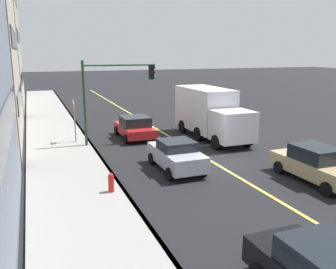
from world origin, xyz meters
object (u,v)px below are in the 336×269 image
at_px(car_tan, 316,164).
at_px(traffic_light_mast, 114,87).
at_px(car_silver, 176,155).
at_px(truck_white, 210,112).
at_px(street_sign_post, 75,118).
at_px(car_red, 135,127).
at_px(fire_hydrant, 111,184).

relative_size(car_tan, traffic_light_mast, 0.86).
bearing_deg(car_silver, truck_white, -40.54).
bearing_deg(car_silver, street_sign_post, 29.75).
bearing_deg(truck_white, car_red, 70.61).
distance_m(car_tan, street_sign_post, 14.17).
height_order(car_red, car_tan, car_tan).
relative_size(traffic_light_mast, street_sign_post, 1.82).
height_order(car_silver, street_sign_post, street_sign_post).
xyz_separation_m(car_red, car_tan, (-10.97, -5.26, 0.04)).
bearing_deg(fire_hydrant, street_sign_post, 1.94).
bearing_deg(car_red, car_silver, -179.63).
bearing_deg(fire_hydrant, truck_white, -48.15).
bearing_deg(car_red, traffic_light_mast, 129.49).
bearing_deg(fire_hydrant, car_tan, -101.03).
bearing_deg(truck_white, street_sign_post, 80.58).
xyz_separation_m(truck_white, fire_hydrant, (-7.55, 8.43, -1.27)).
relative_size(car_red, street_sign_post, 1.43).
bearing_deg(street_sign_post, car_tan, -139.38).
height_order(street_sign_post, fire_hydrant, street_sign_post).
bearing_deg(car_tan, car_red, 25.61).
height_order(car_tan, traffic_light_mast, traffic_light_mast).
height_order(car_red, fire_hydrant, car_red).
bearing_deg(truck_white, car_silver, 139.46).
height_order(car_tan, fire_hydrant, car_tan).
height_order(truck_white, traffic_light_mast, traffic_light_mast).
relative_size(car_silver, traffic_light_mast, 0.74).
xyz_separation_m(car_silver, car_tan, (-3.74, -5.21, 0.03)).
distance_m(car_silver, fire_hydrant, 4.21).
distance_m(truck_white, street_sign_post, 8.85).
height_order(car_red, street_sign_post, street_sign_post).
distance_m(car_silver, car_tan, 6.42).
height_order(traffic_light_mast, street_sign_post, traffic_light_mast).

